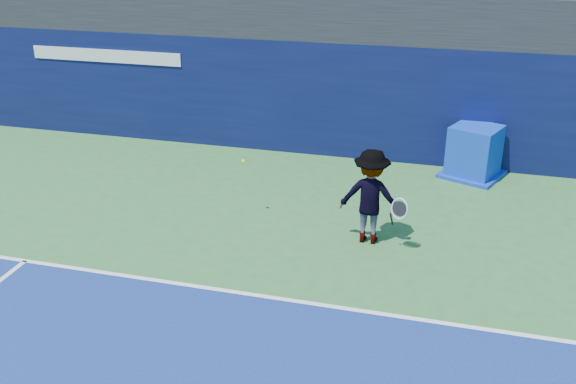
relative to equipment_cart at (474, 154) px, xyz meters
The scene contains 6 objects.
baseline 7.27m from the equipment_cart, 115.10° to the right, with size 24.00×0.10×0.01m, color white.
stadium_band 4.72m from the equipment_cart, 147.77° to the left, with size 36.00×3.00×1.20m, color black.
back_wall_assembly 3.35m from the equipment_cart, 163.06° to the left, with size 36.00×1.03×3.00m.
equipment_cart is the anchor object (origin of this frame).
tennis_player 4.53m from the equipment_cart, 115.94° to the right, with size 1.40×0.78×1.91m.
tennis_ball 5.96m from the equipment_cart, 142.92° to the right, with size 0.08×0.08×0.08m.
Camera 1 is at (2.48, -5.86, 6.03)m, focal length 40.00 mm.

